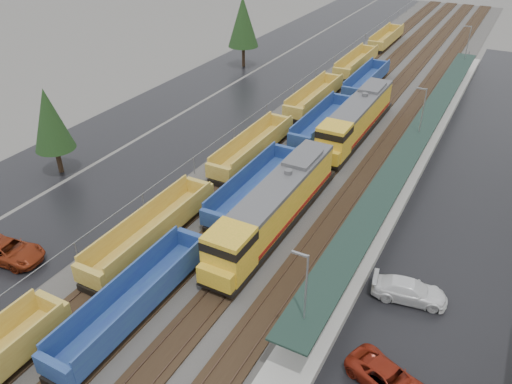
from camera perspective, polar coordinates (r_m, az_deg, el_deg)
ballast_strip at (r=67.39m, az=11.67°, el=8.94°), size 20.00×160.00×0.08m
trackbed at (r=67.35m, az=11.68°, el=9.03°), size 14.60×160.00×0.22m
west_parking_lot at (r=72.67m, az=0.20°, el=11.23°), size 10.00×160.00×0.02m
west_road at (r=77.61m, az=-6.48°, el=12.37°), size 9.00×160.00×0.02m
east_commuter_lot at (r=56.13m, az=26.97°, el=1.18°), size 16.00×100.00×0.02m
station_platform at (r=56.30m, az=17.71°, el=4.20°), size 3.00×80.00×8.00m
chainlink_fence at (r=68.52m, az=3.72°, el=11.31°), size 0.08×160.04×2.02m
tree_west_near at (r=53.03m, az=-22.53°, el=7.66°), size 3.96×3.96×9.00m
tree_west_far at (r=82.80m, az=-1.50°, el=18.88°), size 4.84×4.84×11.00m
locomotive_lead at (r=41.40m, az=2.02°, el=-1.82°), size 3.05×20.11×4.55m
locomotive_trail at (r=58.85m, az=11.31°, el=8.14°), size 3.05×20.11×4.55m
well_string_yellow at (r=53.76m, az=-0.34°, el=5.05°), size 2.78×117.98×2.47m
well_string_blue at (r=40.61m, az=-5.93°, el=-4.82°), size 2.75×100.11×2.44m
parked_car_west_c at (r=43.84m, az=-26.49°, el=-6.04°), size 3.51×6.23×1.64m
parked_car_east_b at (r=31.87m, az=14.92°, el=-20.00°), size 4.16×5.72×1.45m
parked_car_east_c at (r=37.54m, az=17.14°, el=-10.74°), size 3.01×5.54×1.52m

